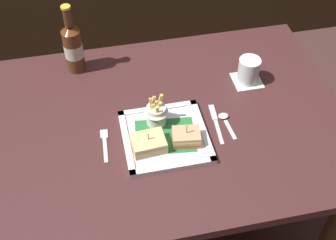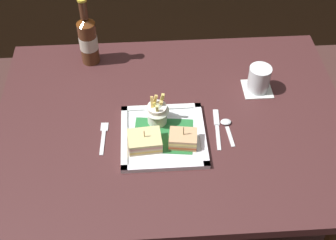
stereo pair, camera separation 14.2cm
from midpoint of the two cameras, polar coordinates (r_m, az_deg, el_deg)
The scene contains 12 objects.
ground_plane at distance 2.09m, azimuth 2.43°, elevation -14.25°, with size 6.00×6.00×0.00m, color #462A26.
dining_table at distance 1.59m, azimuth 3.11°, elevation -3.57°, with size 1.17×0.86×0.75m.
square_plate at distance 1.42m, azimuth 2.26°, elevation -2.23°, with size 0.27×0.27×0.02m.
sandwich_half_left at distance 1.38m, azimuth -0.03°, elevation -2.84°, with size 0.11×0.09×0.07m.
sandwich_half_right at distance 1.39m, azimuth 4.87°, elevation -2.57°, with size 0.09×0.08×0.08m.
fries_cup at distance 1.42m, azimuth 1.46°, elevation 1.01°, with size 0.08×0.08×0.11m.
beer_bottle at distance 1.65m, azimuth -7.68°, elevation 10.06°, with size 0.07×0.07×0.27m.
drink_coaster at distance 1.63m, azimuth 13.71°, elevation 3.73°, with size 0.10×0.10×0.00m, color silver.
water_glass at distance 1.60m, azimuth 13.98°, elevation 4.83°, with size 0.08×0.08×0.09m.
fork at distance 1.43m, azimuth -5.40°, elevation -2.20°, with size 0.03×0.14×0.00m.
knife at distance 1.47m, azimuth 9.01°, elevation -1.03°, with size 0.03×0.18×0.00m.
spoon at distance 1.48m, azimuth 10.22°, elevation -0.82°, with size 0.03×0.12×0.01m.
Camera 2 is at (-0.08, -1.01, 1.83)m, focal length 48.04 mm.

